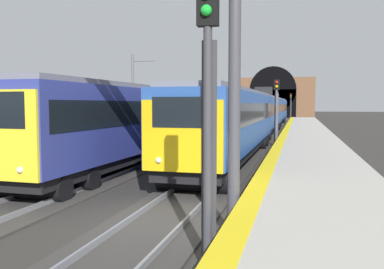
{
  "coord_description": "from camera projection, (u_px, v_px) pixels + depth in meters",
  "views": [
    {
      "loc": [
        -9.93,
        -3.45,
        3.1
      ],
      "look_at": [
        6.33,
        0.77,
        1.85
      ],
      "focal_mm": 38.71,
      "sensor_mm": 36.0,
      "label": 1
    }
  ],
  "objects": [
    {
      "name": "ground_plane",
      "position": [
        159.0,
        224.0,
        10.68
      ],
      "size": [
        320.0,
        320.0,
        0.0
      ],
      "primitive_type": "plane",
      "color": "#302D2B"
    },
    {
      "name": "platform_right",
      "position": [
        322.0,
        215.0,
        9.64
      ],
      "size": [
        112.0,
        3.6,
        1.01
      ],
      "primitive_type": "cube",
      "color": "#ADA89E",
      "rests_on": "ground_plane"
    },
    {
      "name": "platform_right_edge_strip",
      "position": [
        255.0,
        190.0,
        9.99
      ],
      "size": [
        112.0,
        0.5,
        0.01
      ],
      "primitive_type": "cube",
      "color": "yellow",
      "rests_on": "platform_right"
    },
    {
      "name": "track_main_line",
      "position": [
        159.0,
        222.0,
        10.68
      ],
      "size": [
        160.0,
        2.75,
        0.21
      ],
      "color": "#383533",
      "rests_on": "ground_plane"
    },
    {
      "name": "track_adjacent_line",
      "position": [
        7.0,
        211.0,
        11.83
      ],
      "size": [
        160.0,
        3.0,
        0.21
      ],
      "color": "#383533",
      "rests_on": "ground_plane"
    },
    {
      "name": "train_main_approaching",
      "position": [
        263.0,
        113.0,
        41.01
      ],
      "size": [
        58.65,
        2.93,
        4.73
      ],
      "rotation": [
        0.0,
        0.0,
        3.13
      ],
      "color": "#264C99",
      "rests_on": "ground_plane"
    },
    {
      "name": "train_adjacent_platform",
      "position": [
        216.0,
        112.0,
        41.2
      ],
      "size": [
        61.19,
        3.36,
        4.89
      ],
      "rotation": [
        0.0,
        0.0,
        3.11
      ],
      "color": "navy",
      "rests_on": "ground_plane"
    },
    {
      "name": "railway_signal_near",
      "position": [
        208.0,
        91.0,
        7.44
      ],
      "size": [
        0.39,
        0.38,
        5.53
      ],
      "rotation": [
        0.0,
        0.0,
        3.14
      ],
      "color": "#38383D",
      "rests_on": "ground_plane"
    },
    {
      "name": "railway_signal_mid",
      "position": [
        276.0,
        107.0,
        30.01
      ],
      "size": [
        0.39,
        0.38,
        4.83
      ],
      "rotation": [
        0.0,
        0.0,
        3.14
      ],
      "color": "#4C4C54",
      "rests_on": "ground_plane"
    },
    {
      "name": "railway_signal_far",
      "position": [
        291.0,
        104.0,
        80.48
      ],
      "size": [
        0.39,
        0.38,
        5.07
      ],
      "rotation": [
        0.0,
        0.0,
        3.14
      ],
      "color": "#38383D",
      "rests_on": "ground_plane"
    },
    {
      "name": "overhead_signal_gantry",
      "position": [
        64.0,
        5.0,
        10.33
      ],
      "size": [
        0.7,
        8.9,
        7.38
      ],
      "color": "#3F3F47",
      "rests_on": "ground_plane"
    },
    {
      "name": "tunnel_portal",
      "position": [
        273.0,
        97.0,
        93.05
      ],
      "size": [
        2.5,
        18.22,
        11.36
      ],
      "color": "brown",
      "rests_on": "ground_plane"
    },
    {
      "name": "catenary_mast_near",
      "position": [
        133.0,
        96.0,
        36.55
      ],
      "size": [
        0.22,
        2.15,
        7.42
      ],
      "color": "#595B60",
      "rests_on": "ground_plane"
    }
  ]
}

